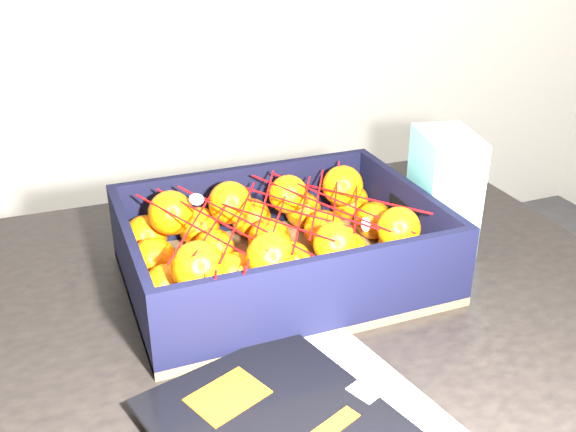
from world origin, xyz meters
name	(u,v)px	position (x,y,z in m)	size (l,w,h in m)	color
table	(212,380)	(-0.26, 0.33, 0.65)	(1.22, 0.82, 0.75)	black
produce_crate	(280,257)	(-0.14, 0.39, 0.78)	(0.41, 0.31, 0.11)	brown
clementine_heap	(276,243)	(-0.15, 0.39, 0.81)	(0.39, 0.29, 0.11)	#F76705
mesh_net	(278,214)	(-0.15, 0.38, 0.85)	(0.34, 0.27, 0.09)	red
retail_carton	(443,190)	(0.12, 0.40, 0.84)	(0.08, 0.12, 0.18)	white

